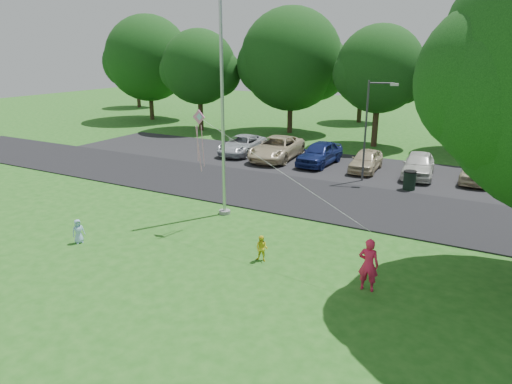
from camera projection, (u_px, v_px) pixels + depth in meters
The scene contains 13 objects.
ground at pixel (234, 279), 14.42m from camera, with size 120.00×120.00×0.00m, color #215F19.
park_road at pixel (331, 200), 21.95m from camera, with size 60.00×6.00×0.06m, color black.
parking_strip at pixel (367, 170), 27.40m from camera, with size 42.00×7.00×0.06m, color black.
flagpole at pixel (223, 120), 18.97m from camera, with size 0.50×0.50×10.00m.
street_lamp at pixel (370, 122), 24.12m from camera, with size 1.50×0.54×5.44m.
trash_can at pixel (409, 181), 23.37m from camera, with size 0.66×0.66×1.04m.
tree_row at pixel (429, 68), 32.29m from camera, with size 64.35×11.94×10.88m.
horizon_trees at pixel (475, 81), 39.67m from camera, with size 77.46×7.20×7.02m.
parked_cars at pixel (342, 156), 27.85m from camera, with size 19.90×5.44×1.46m.
woman at pixel (368, 265), 13.57m from camera, with size 0.61×0.40×1.66m, color #EB1F4C.
child_yellow at pixel (262, 249), 15.56m from camera, with size 0.45×0.35×0.92m, color yellow.
child_blue at pixel (78, 231), 17.04m from camera, with size 0.45×0.29×0.92m, color #A6CEFF.
kite at pixel (203, 131), 17.29m from camera, with size 7.55×2.04×2.91m.
Camera 1 is at (6.81, -11.02, 6.95)m, focal length 32.00 mm.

